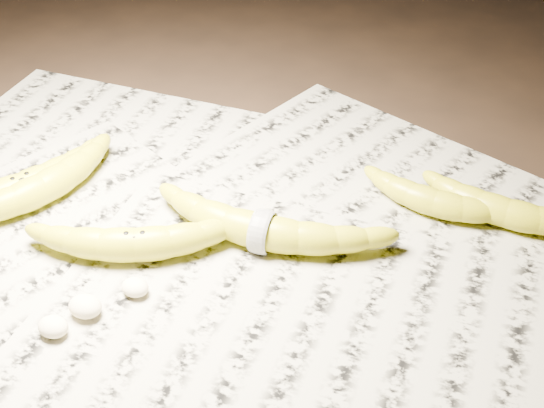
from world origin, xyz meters
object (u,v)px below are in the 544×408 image
at_px(banana_left_a, 21,184).
at_px(banana_center, 136,242).
at_px(banana_taped, 263,229).
at_px(banana_upper_a, 508,210).
at_px(banana_upper_b, 436,200).
at_px(banana_left_b, 42,186).

xyz_separation_m(banana_left_a, banana_center, (0.19, -0.04, 0.00)).
bearing_deg(banana_taped, banana_center, -153.17).
bearing_deg(banana_left_a, banana_upper_a, -41.43).
relative_size(banana_center, banana_taped, 0.86).
bearing_deg(banana_upper_b, banana_center, -140.73).
bearing_deg(banana_upper_b, banana_left_a, -157.01).
distance_m(banana_taped, banana_upper_b, 0.21).
bearing_deg(banana_upper_a, banana_upper_b, -167.65).
relative_size(banana_taped, banana_upper_b, 1.49).
bearing_deg(banana_left_b, banana_upper_a, -50.91).
xyz_separation_m(banana_left_a, banana_upper_a, (0.55, 0.19, -0.00)).
xyz_separation_m(banana_left_b, banana_upper_a, (0.52, 0.19, -0.00)).
relative_size(banana_left_b, banana_center, 0.96).
xyz_separation_m(banana_left_a, banana_left_b, (0.03, 0.01, 0.00)).
bearing_deg(banana_upper_b, banana_left_b, -156.55).
bearing_deg(banana_upper_b, banana_upper_a, 11.90).
distance_m(banana_left_a, banana_upper_b, 0.50).
xyz_separation_m(banana_taped, banana_upper_b, (0.16, 0.14, -0.00)).
relative_size(banana_left_a, banana_upper_b, 1.26).
relative_size(banana_left_b, banana_taped, 0.83).
xyz_separation_m(banana_left_a, banana_taped, (0.30, 0.04, 0.00)).
bearing_deg(banana_upper_a, banana_left_a, -158.13).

